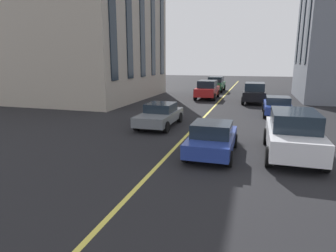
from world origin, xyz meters
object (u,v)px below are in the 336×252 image
car_white_oncoming (293,133)px  car_blue_trailing (277,106)px  car_grey_parked_b (160,115)px  car_red_near (207,89)px  car_black_mid (254,93)px  car_green_parked_a (216,84)px  car_blue_far (212,138)px

car_white_oncoming → car_blue_trailing: bearing=-0.0°
car_grey_parked_b → car_red_near: bearing=-2.5°
car_white_oncoming → car_black_mid: (15.60, 1.66, 0.00)m
car_blue_trailing → car_black_mid: bearing=15.3°
car_grey_parked_b → car_red_near: (13.68, -0.60, 0.27)m
car_black_mid → car_red_near: same height
car_blue_trailing → car_grey_parked_b: bearing=129.9°
car_grey_parked_b → car_black_mid: car_black_mid is taller
car_green_parked_a → car_blue_trailing: bearing=-157.2°
car_blue_far → car_green_parked_a: bearing=7.4°
car_red_near → car_blue_trailing: 10.11m
car_green_parked_a → car_blue_trailing: car_green_parked_a is taller
car_red_near → car_blue_trailing: size_ratio=1.07×
car_green_parked_a → car_black_mid: bearing=-152.7°
car_green_parked_a → car_red_near: bearing=-178.8°
car_blue_far → car_black_mid: 16.41m
car_black_mid → car_blue_far: bearing=174.7°
car_blue_far → car_red_near: size_ratio=0.83×
car_grey_parked_b → car_green_parked_a: bearing=-1.2°
car_black_mid → car_red_near: size_ratio=1.00×
car_green_parked_a → car_red_near: (-7.64, -0.16, 0.00)m
car_white_oncoming → car_black_mid: size_ratio=1.00×
car_red_near → car_white_oncoming: bearing=-159.9°
car_grey_parked_b → car_red_near: car_red_near is taller
car_green_parked_a → car_grey_parked_b: bearing=178.8°
car_white_oncoming → car_red_near: same height
car_grey_parked_b → car_black_mid: (11.89, -5.30, 0.27)m
car_blue_far → car_black_mid: car_black_mid is taller
car_grey_parked_b → car_blue_trailing: 9.07m
car_grey_parked_b → car_black_mid: bearing=-24.0°
car_blue_far → car_green_parked_a: 25.99m
car_grey_parked_b → car_green_parked_a: size_ratio=0.94×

